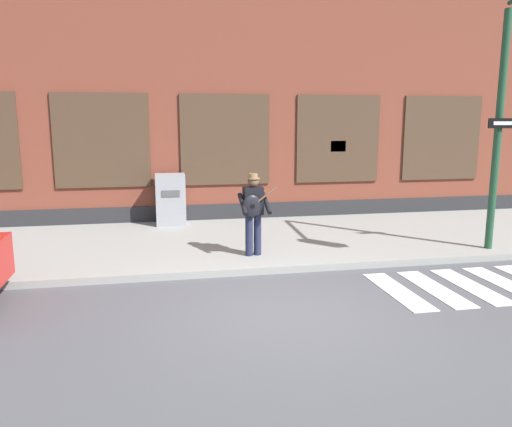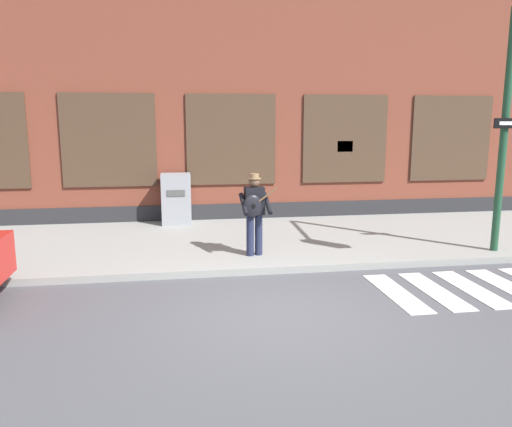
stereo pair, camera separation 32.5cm
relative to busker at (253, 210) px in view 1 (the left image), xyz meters
name	(u,v)px [view 1 (the left image)]	position (x,y,z in m)	size (l,w,h in m)	color
ground_plane	(287,313)	(-0.02, -2.77, -1.06)	(160.00, 160.00, 0.00)	#4C4C51
sidewalk	(240,241)	(-0.02, 1.50, -1.00)	(28.00, 4.77, 0.13)	gray
building_backdrop	(215,57)	(-0.02, 5.88, 3.59)	(28.00, 4.06, 9.33)	brown
busker	(253,210)	(0.00, 0.00, 0.00)	(0.73, 0.56, 1.64)	#1E233D
utility_box	(171,199)	(-1.52, 3.44, -0.28)	(0.75, 0.65, 1.31)	gray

